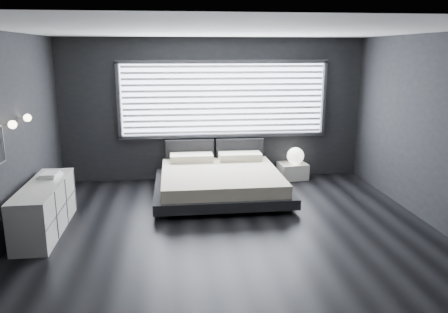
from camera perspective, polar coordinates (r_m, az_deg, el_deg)
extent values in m
plane|color=black|center=(6.44, 0.84, -9.59)|extent=(6.00, 6.00, 0.00)
plane|color=white|center=(5.93, 0.94, 16.15)|extent=(6.00, 6.00, 0.00)
cube|color=black|center=(8.73, -1.38, 6.12)|extent=(6.00, 0.04, 2.80)
cube|color=black|center=(3.41, 6.72, -6.00)|extent=(6.00, 0.04, 2.80)
cube|color=black|center=(6.39, -26.87, 1.88)|extent=(0.04, 5.50, 2.80)
cube|color=black|center=(7.06, 25.87, 2.96)|extent=(0.04, 5.50, 2.80)
cube|color=white|center=(8.70, -0.05, 7.49)|extent=(4.00, 0.02, 1.38)
cube|color=#47474C|center=(8.69, -13.63, 7.10)|extent=(0.06, 0.08, 1.48)
cube|color=#47474C|center=(9.12, 12.92, 7.43)|extent=(0.06, 0.08, 1.48)
cube|color=#47474C|center=(8.63, -0.03, 12.30)|extent=(4.14, 0.08, 0.06)
cube|color=#47474C|center=(8.78, -0.03, 2.73)|extent=(4.14, 0.08, 0.06)
cube|color=silver|center=(8.64, -0.01, 7.45)|extent=(3.94, 0.03, 1.32)
cube|color=black|center=(8.74, -4.47, 0.56)|extent=(0.96, 0.16, 0.52)
cube|color=black|center=(8.83, 2.03, 0.72)|extent=(0.96, 0.16, 0.52)
cylinder|color=silver|center=(6.39, -26.49, 3.74)|extent=(0.10, 0.02, 0.02)
sphere|color=#FFE5B7|center=(6.37, -25.90, 3.77)|extent=(0.11, 0.11, 0.11)
cylinder|color=silver|center=(6.95, -24.84, 4.60)|extent=(0.10, 0.02, 0.02)
sphere|color=#FFE5B7|center=(6.93, -24.29, 4.63)|extent=(0.11, 0.11, 0.11)
cube|color=#47474C|center=(6.32, -26.86, 1.58)|extent=(0.01, 0.02, 0.46)
cube|color=black|center=(6.98, -7.89, -7.46)|extent=(0.13, 0.13, 0.08)
cube|color=black|center=(7.22, 8.30, -6.77)|extent=(0.13, 0.13, 0.08)
cube|color=black|center=(8.68, -7.71, -3.23)|extent=(0.13, 0.13, 0.08)
cube|color=black|center=(8.87, 5.33, -2.80)|extent=(0.13, 0.13, 0.08)
cube|color=black|center=(7.83, -0.47, -4.01)|extent=(2.33, 2.23, 0.17)
cube|color=#C2B799|center=(7.77, -0.47, -2.68)|extent=(2.08, 2.08, 0.21)
cube|color=beige|center=(8.48, -4.27, -0.11)|extent=(0.82, 0.45, 0.14)
cube|color=beige|center=(8.58, 2.06, 0.07)|extent=(0.82, 0.45, 0.14)
cube|color=silver|center=(9.01, 8.94, -1.87)|extent=(0.60, 0.52, 0.32)
sphere|color=white|center=(8.89, 9.31, 0.09)|extent=(0.34, 0.34, 0.34)
cube|color=silver|center=(6.80, -22.36, -6.22)|extent=(0.50, 1.76, 0.70)
cube|color=#47474C|center=(6.73, -20.31, -6.22)|extent=(0.02, 1.74, 0.68)
cube|color=silver|center=(7.03, -21.78, -2.34)|extent=(0.31, 0.38, 0.04)
cube|color=silver|center=(7.00, -21.77, -2.10)|extent=(0.24, 0.31, 0.03)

